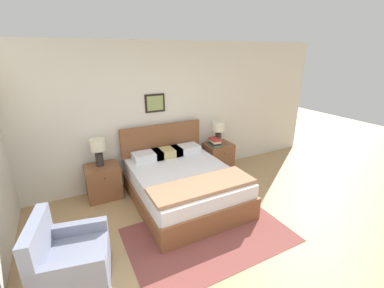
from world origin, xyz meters
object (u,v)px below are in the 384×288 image
armchair (70,262)px  bed (183,184)px  nightstand_near_window (103,182)px  table_lamp_by_door (219,129)px  nightstand_by_door (218,157)px  table_lamp_near_window (98,148)px

armchair → bed: bearing=129.4°
nightstand_near_window → table_lamp_by_door: (2.36, 0.03, 0.61)m
armchair → table_lamp_by_door: (2.99, 1.71, 0.62)m
nightstand_by_door → table_lamp_by_door: 0.61m
bed → table_lamp_near_window: 1.53m
nightstand_by_door → table_lamp_near_window: 2.44m
armchair → table_lamp_by_door: size_ratio=1.81×
bed → nightstand_near_window: 1.39m
armchair → nightstand_by_door: size_ratio=1.43×
nightstand_by_door → armchair: bearing=-150.5°
bed → nightstand_near_window: (-1.18, 0.74, -0.02)m
nightstand_near_window → table_lamp_by_door: size_ratio=1.26×
nightstand_near_window → table_lamp_near_window: (-0.01, 0.03, 0.61)m
bed → armchair: (-1.81, -0.95, -0.03)m
nightstand_by_door → table_lamp_by_door: table_lamp_by_door is taller
armchair → table_lamp_by_door: table_lamp_by_door is taller
bed → nightstand_by_door: size_ratio=3.30×
nightstand_near_window → armchair: bearing=-110.5°
armchair → nightstand_by_door: bearing=131.1°
nightstand_by_door → table_lamp_near_window: table_lamp_near_window is taller
bed → table_lamp_by_door: (1.18, 0.76, 0.59)m
bed → table_lamp_near_window: bed is taller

